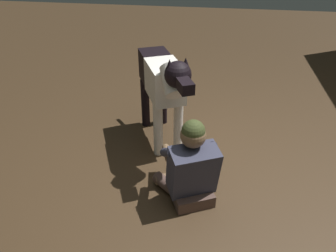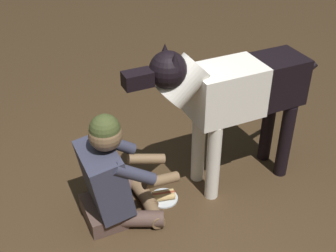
# 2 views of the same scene
# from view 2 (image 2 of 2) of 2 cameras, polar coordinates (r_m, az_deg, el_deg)

# --- Properties ---
(person_sitting_on_floor) EXTENTS (0.71, 0.62, 0.81)m
(person_sitting_on_floor) POSITION_cam_2_polar(r_m,az_deg,el_deg) (2.96, -7.07, -6.51)
(person_sitting_on_floor) COLOR brown
(person_sitting_on_floor) RESTS_ON ground
(large_dog) EXTENTS (1.35, 0.72, 1.16)m
(large_dog) POSITION_cam_2_polar(r_m,az_deg,el_deg) (3.03, 8.25, 4.06)
(large_dog) COLOR white
(large_dog) RESTS_ON ground
(hot_dog_on_plate) EXTENTS (0.21, 0.21, 0.06)m
(hot_dog_on_plate) POSITION_cam_2_polar(r_m,az_deg,el_deg) (3.25, -0.57, -8.91)
(hot_dog_on_plate) COLOR silver
(hot_dog_on_plate) RESTS_ON ground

